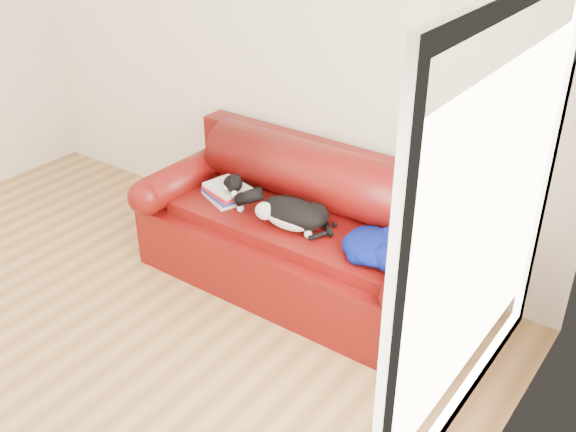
# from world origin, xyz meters

# --- Properties ---
(ground) EXTENTS (4.50, 4.50, 0.00)m
(ground) POSITION_xyz_m (0.00, 0.00, 0.00)
(ground) COLOR brown
(ground) RESTS_ON ground
(sofa_base) EXTENTS (2.10, 0.90, 0.50)m
(sofa_base) POSITION_xyz_m (0.71, 1.49, 0.24)
(sofa_base) COLOR #380C02
(sofa_base) RESTS_ON ground
(sofa_back) EXTENTS (2.10, 1.01, 0.88)m
(sofa_back) POSITION_xyz_m (0.71, 1.74, 0.54)
(sofa_back) COLOR #380C02
(sofa_back) RESTS_ON ground
(book_stack) EXTENTS (0.37, 0.33, 0.10)m
(book_stack) POSITION_xyz_m (0.16, 1.42, 0.55)
(book_stack) COLOR beige
(book_stack) RESTS_ON sofa_base
(cat) EXTENTS (0.63, 0.37, 0.22)m
(cat) POSITION_xyz_m (0.72, 1.37, 0.59)
(cat) COLOR black
(cat) RESTS_ON sofa_base
(blanket) EXTENTS (0.49, 0.41, 0.15)m
(blanket) POSITION_xyz_m (1.32, 1.38, 0.57)
(blanket) COLOR #02074A
(blanket) RESTS_ON sofa_base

